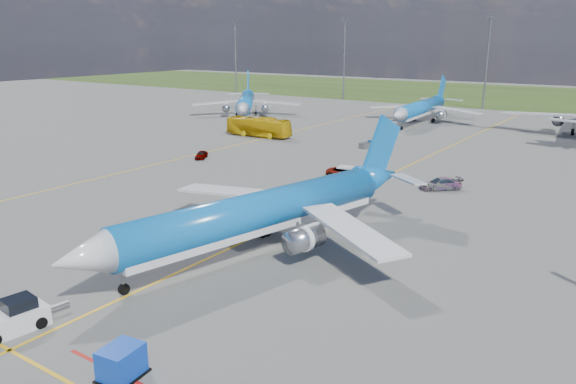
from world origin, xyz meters
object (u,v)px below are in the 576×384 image
Objects in this scene: bg_jet_nw at (246,117)px; service_car_c at (441,184)px; uld_container at (121,362)px; baggage_tug_c at (372,144)px; pushback_tug at (12,318)px; service_car_b at (345,172)px; bg_jet_nnw at (420,123)px; apron_bus at (259,127)px; main_airliner at (260,250)px; service_car_a at (201,155)px.

service_car_c is at bearing -68.00° from bg_jet_nw.
baggage_tug_c is (-17.85, 66.22, -0.36)m from uld_container.
pushback_tug is 9.47m from uld_container.
service_car_b is (-11.50, 45.35, -0.20)m from uld_container.
bg_jet_nw is 43.43m from baggage_tug_c.
pushback_tug is at bearing -86.21° from bg_jet_nnw.
pushback_tug is 48.01m from service_car_c.
service_car_b is 0.96× the size of baggage_tug_c.
service_car_b is (28.00, -18.59, -1.08)m from apron_bus.
bg_jet_nnw is 5.74× the size of pushback_tug.
apron_bus is at bearing -153.54° from service_car_c.
bg_jet_nw is 101.33m from uld_container.
baggage_tug_c is (-12.78, 47.51, 0.51)m from main_airliner.
pushback_tug reaches higher than service_car_a.
main_airliner is 27.41m from service_car_b.
main_airliner is at bearing -86.57° from bg_jet_nw.
apron_bus is 43.85m from service_car_c.
bg_jet_nnw is 0.91× the size of main_airliner.
service_car_c is at bearing -23.31° from service_car_a.
baggage_tug_c is at bearing -86.31° from bg_jet_nnw.
pushback_tug is (12.14, -97.13, 0.79)m from bg_jet_nnw.
uld_container is 68.59m from baggage_tug_c.
service_car_a is (-13.20, -52.98, 0.57)m from bg_jet_nnw.
main_airliner reaches higher than uld_container.
service_car_c is at bearing -31.12° from baggage_tug_c.
baggage_tug_c is at bearing 117.91° from main_airliner.
uld_container reaches higher than baggage_tug_c.
pushback_tug is at bearing -157.42° from apron_bus.
service_car_c is 27.12m from baggage_tug_c.
service_car_b is at bearing -124.92° from service_car_c.
main_airliner reaches higher than bg_jet_nnw.
bg_jet_nnw is at bearing -3.27° from service_car_b.
service_car_c is at bearing 81.87° from uld_container.
apron_bus is at bearing 75.26° from service_car_a.
bg_jet_nw reaches higher than service_car_c.
baggage_tug_c is (16.95, 22.56, -0.07)m from service_car_a.
pushback_tug is at bearing -95.83° from bg_jet_nw.
bg_jet_nnw is at bearing 114.82° from main_airliner.
service_car_c is (12.20, 1.09, 0.04)m from service_car_b.
bg_jet_nnw is at bearing 104.61° from pushback_tug.
baggage_tug_c is (3.75, -30.42, 0.51)m from bg_jet_nnw.
service_car_c is 0.98× the size of baggage_tug_c.
bg_jet_nnw is 79.66m from main_airliner.
service_car_b is at bearing 116.43° from main_airliner.
main_airliner reaches higher than bg_jet_nw.
service_car_c is at bearing 85.27° from pushback_tug.
apron_bus is at bearing -158.25° from baggage_tug_c.
service_car_c is (35.50, 2.78, 0.14)m from service_car_a.
bg_jet_nnw is 7.04× the size of service_car_b.
uld_container reaches higher than service_car_c.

